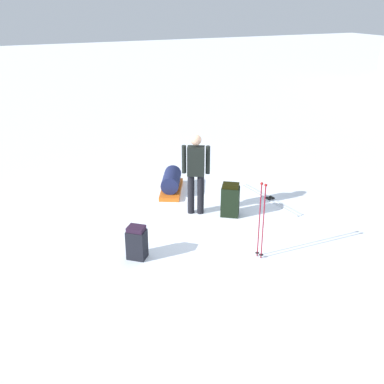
# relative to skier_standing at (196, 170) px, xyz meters

# --- Properties ---
(ground_plane) EXTENTS (80.00, 80.00, 0.00)m
(ground_plane) POSITION_rel_skier_standing_xyz_m (0.45, -0.29, -0.95)
(ground_plane) COLOR white
(skier_standing) EXTENTS (0.36, 0.51, 1.70)m
(skier_standing) POSITION_rel_skier_standing_xyz_m (0.00, 0.00, 0.00)
(skier_standing) COLOR black
(skier_standing) RESTS_ON ground_plane
(ski_pair_near) EXTENTS (1.98, 0.38, 0.05)m
(ski_pair_near) POSITION_rel_skier_standing_xyz_m (0.05, 1.80, -0.94)
(ski_pair_near) COLOR silver
(ski_pair_near) RESTS_ON ground_plane
(backpack_large_dark) EXTENTS (0.40, 0.41, 0.60)m
(backpack_large_dark) POSITION_rel_skier_standing_xyz_m (1.22, -1.67, -0.66)
(backpack_large_dark) COLOR black
(backpack_large_dark) RESTS_ON ground_plane
(backpack_bright) EXTENTS (0.43, 0.46, 0.71)m
(backpack_bright) POSITION_rel_skier_standing_xyz_m (0.40, 0.60, -0.61)
(backpack_bright) COLOR black
(backpack_bright) RESTS_ON ground_plane
(ski_poles_planted_near) EXTENTS (0.15, 0.10, 1.39)m
(ski_poles_planted_near) POSITION_rel_skier_standing_xyz_m (2.07, 0.27, -0.19)
(ski_poles_planted_near) COLOR maroon
(ski_poles_planted_near) RESTS_ON ground_plane
(gear_sled) EXTENTS (1.31, 0.97, 0.49)m
(gear_sled) POSITION_rel_skier_standing_xyz_m (-1.29, -0.04, -0.73)
(gear_sled) COLOR #D95F17
(gear_sled) RESTS_ON ground_plane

